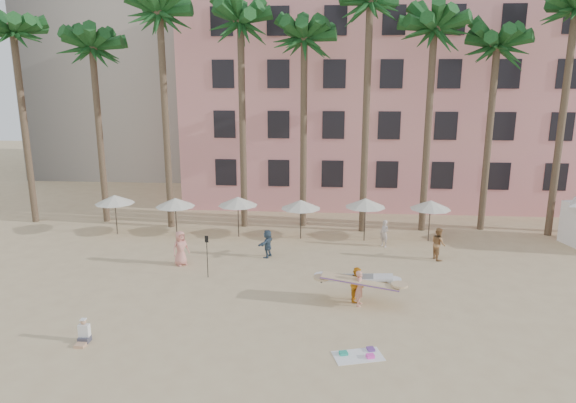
# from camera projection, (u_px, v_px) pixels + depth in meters

# --- Properties ---
(ground) EXTENTS (120.00, 120.00, 0.00)m
(ground) POSITION_uv_depth(u_px,v_px,m) (309.00, 335.00, 20.44)
(ground) COLOR #D1B789
(ground) RESTS_ON ground
(pink_hotel) EXTENTS (35.00, 14.00, 16.00)m
(pink_hotel) POSITION_uv_depth(u_px,v_px,m) (404.00, 101.00, 43.20)
(pink_hotel) COLOR pink
(pink_hotel) RESTS_ON ground
(palm_row) EXTENTS (44.40, 5.40, 16.30)m
(palm_row) POSITION_uv_depth(u_px,v_px,m) (328.00, 28.00, 31.85)
(palm_row) COLOR brown
(palm_row) RESTS_ON ground
(umbrella_row) EXTENTS (22.50, 2.70, 2.73)m
(umbrella_row) POSITION_uv_depth(u_px,v_px,m) (269.00, 202.00, 32.22)
(umbrella_row) COLOR #332B23
(umbrella_row) RESTS_ON ground
(beach_towel) EXTENTS (2.00, 1.45, 0.14)m
(beach_towel) POSITION_uv_depth(u_px,v_px,m) (359.00, 355.00, 18.92)
(beach_towel) COLOR white
(beach_towel) RESTS_ON ground
(carrier_yellow) EXTENTS (3.54, 1.30, 1.64)m
(carrier_yellow) POSITION_uv_depth(u_px,v_px,m) (360.00, 285.00, 22.90)
(carrier_yellow) COLOR #DE917D
(carrier_yellow) RESTS_ON ground
(carrier_white) EXTENTS (3.25, 1.01, 1.61)m
(carrier_white) POSITION_uv_depth(u_px,v_px,m) (357.00, 283.00, 23.39)
(carrier_white) COLOR orange
(carrier_white) RESTS_ON ground
(beachgoers) EXTENTS (15.16, 4.88, 1.92)m
(beachgoers) POSITION_uv_depth(u_px,v_px,m) (308.00, 244.00, 28.80)
(beachgoers) COLOR #3A5166
(beachgoers) RESTS_ON ground
(paddle) EXTENTS (0.18, 0.04, 2.23)m
(paddle) POSITION_uv_depth(u_px,v_px,m) (207.00, 251.00, 25.99)
(paddle) COLOR black
(paddle) RESTS_ON ground
(seated_man) EXTENTS (0.42, 0.73, 0.94)m
(seated_man) POSITION_uv_depth(u_px,v_px,m) (84.00, 334.00, 19.81)
(seated_man) COLOR #3F3F4C
(seated_man) RESTS_ON ground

